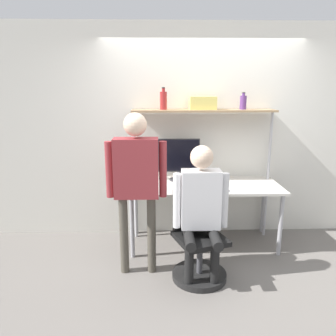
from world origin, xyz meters
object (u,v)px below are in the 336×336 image
at_px(monitor, 179,158).
at_px(bottle_red, 163,100).
at_px(laptop, 200,183).
at_px(person_seated, 201,203).
at_px(person_standing, 136,174).
at_px(office_chair, 198,251).
at_px(cell_phone, 226,190).
at_px(bottle_purple, 243,102).
at_px(storage_box, 203,103).

distance_m(monitor, bottle_red, 0.74).
height_order(monitor, laptop, monitor).
distance_m(person_seated, person_standing, 0.71).
height_order(monitor, office_chair, monitor).
distance_m(cell_phone, bottle_purple, 1.10).
height_order(laptop, bottle_purple, bottle_purple).
distance_m(monitor, bottle_purple, 1.04).
height_order(laptop, storage_box, storage_box).
bearing_deg(bottle_red, laptop, -42.79).
bearing_deg(monitor, office_chair, -81.29).
bearing_deg(person_seated, person_standing, 166.68).
distance_m(laptop, bottle_purple, 1.13).
distance_m(person_seated, bottle_purple, 1.49).
bearing_deg(person_seated, storage_box, 82.87).
xyz_separation_m(office_chair, bottle_red, (-0.34, 0.95, 1.49)).
bearing_deg(cell_phone, office_chair, -127.20).
xyz_separation_m(laptop, person_seated, (-0.06, -0.61, -0.02)).
height_order(monitor, person_seated, person_seated).
bearing_deg(storage_box, bottle_red, 180.00).
distance_m(person_standing, bottle_purple, 1.65).
xyz_separation_m(office_chair, storage_box, (0.14, 0.95, 1.46)).
distance_m(laptop, bottle_red, 1.09).
bearing_deg(storage_box, person_standing, -132.05).
bearing_deg(laptop, bottle_red, 137.21).
bearing_deg(person_standing, monitor, 60.56).
xyz_separation_m(laptop, storage_box, (0.06, 0.38, 0.90)).
xyz_separation_m(cell_phone, office_chair, (-0.37, -0.49, -0.50)).
distance_m(laptop, cell_phone, 0.31).
distance_m(person_standing, bottle_red, 1.12).
xyz_separation_m(laptop, person_standing, (-0.70, -0.46, 0.24)).
xyz_separation_m(person_standing, bottle_purple, (1.25, 0.84, 0.66)).
bearing_deg(monitor, person_seated, -80.90).
height_order(office_chair, bottle_purple, bottle_purple).
distance_m(cell_phone, person_seated, 0.64).
xyz_separation_m(monitor, bottle_purple, (0.77, -0.00, 0.69)).
bearing_deg(person_seated, cell_phone, 56.18).
height_order(monitor, person_standing, person_standing).
xyz_separation_m(person_standing, bottle_red, (0.29, 0.84, 0.69)).
distance_m(monitor, person_standing, 0.97).
bearing_deg(storage_box, office_chair, -98.28).
bearing_deg(monitor, bottle_red, -179.57).
xyz_separation_m(bottle_purple, storage_box, (-0.49, 0.00, -0.01)).
bearing_deg(person_seated, bottle_red, 109.38).
xyz_separation_m(laptop, bottle_purple, (0.55, 0.38, 0.91)).
distance_m(office_chair, storage_box, 1.74).
distance_m(office_chair, bottle_red, 1.80).
bearing_deg(bottle_purple, person_standing, -146.03).
distance_m(office_chair, person_standing, 1.02).
distance_m(cell_phone, storage_box, 1.09).
relative_size(office_chair, person_standing, 0.54).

